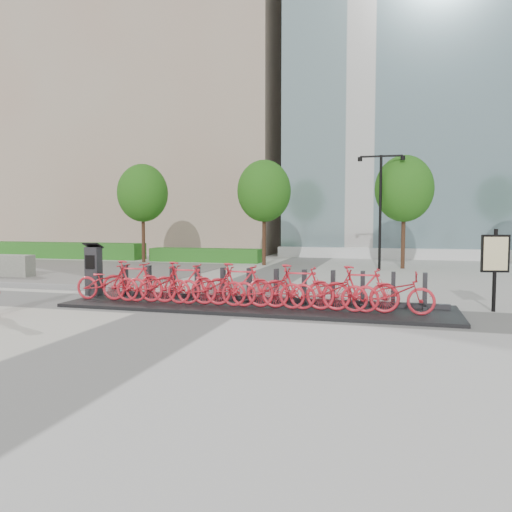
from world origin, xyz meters
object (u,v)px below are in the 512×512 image
(jersey_barrier, at_px, (7,265))
(map_sign, at_px, (495,257))
(kiosk, at_px, (94,270))
(bike_0, at_px, (107,282))

(jersey_barrier, height_order, map_sign, map_sign)
(kiosk, xyz_separation_m, map_sign, (10.36, 0.67, 0.51))
(bike_0, relative_size, jersey_barrier, 0.83)
(bike_0, height_order, kiosk, kiosk)
(bike_0, relative_size, map_sign, 0.92)
(kiosk, height_order, map_sign, map_sign)
(jersey_barrier, distance_m, map_sign, 17.18)
(jersey_barrier, xyz_separation_m, map_sign, (16.84, -3.27, 0.88))
(bike_0, distance_m, jersey_barrier, 8.68)
(kiosk, distance_m, map_sign, 10.39)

